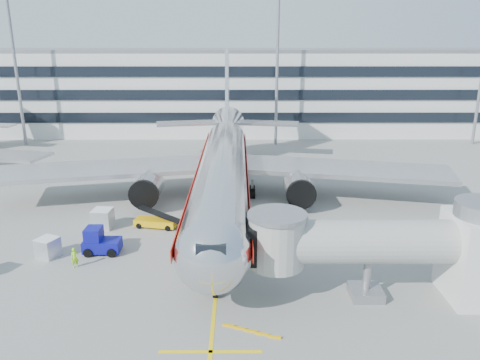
{
  "coord_description": "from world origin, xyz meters",
  "views": [
    {
      "loc": [
        1.63,
        -36.96,
        17.24
      ],
      "look_at": [
        1.77,
        7.18,
        4.0
      ],
      "focal_mm": 35.0,
      "sensor_mm": 36.0,
      "label": 1
    }
  ],
  "objects_px": {
    "belt_loader": "(156,222)",
    "baggage_tug": "(100,242)",
    "cargo_container_front": "(48,247)",
    "cargo_container_right": "(103,219)",
    "ramp_worker": "(75,258)",
    "main_jet": "(223,166)"
  },
  "relations": [
    {
      "from": "baggage_tug",
      "to": "main_jet",
      "type": "bearing_deg",
      "value": 51.41
    },
    {
      "from": "main_jet",
      "to": "belt_loader",
      "type": "xyz_separation_m",
      "value": [
        -6.31,
        -6.95,
        -3.66
      ]
    },
    {
      "from": "belt_loader",
      "to": "ramp_worker",
      "type": "height_order",
      "value": "belt_loader"
    },
    {
      "from": "belt_loader",
      "to": "main_jet",
      "type": "bearing_deg",
      "value": 47.76
    },
    {
      "from": "baggage_tug",
      "to": "cargo_container_right",
      "type": "bearing_deg",
      "value": 102.98
    },
    {
      "from": "main_jet",
      "to": "cargo_container_front",
      "type": "bearing_deg",
      "value": -136.83
    },
    {
      "from": "baggage_tug",
      "to": "belt_loader",
      "type": "bearing_deg",
      "value": 56.48
    },
    {
      "from": "cargo_container_right",
      "to": "ramp_worker",
      "type": "bearing_deg",
      "value": -89.7
    },
    {
      "from": "belt_loader",
      "to": "ramp_worker",
      "type": "distance_m",
      "value": 9.65
    },
    {
      "from": "cargo_container_front",
      "to": "cargo_container_right",
      "type": "bearing_deg",
      "value": 65.35
    },
    {
      "from": "ramp_worker",
      "to": "belt_loader",
      "type": "bearing_deg",
      "value": 35.92
    },
    {
      "from": "baggage_tug",
      "to": "ramp_worker",
      "type": "relative_size",
      "value": 1.86
    },
    {
      "from": "belt_loader",
      "to": "cargo_container_right",
      "type": "bearing_deg",
      "value": -178.25
    },
    {
      "from": "baggage_tug",
      "to": "cargo_container_right",
      "type": "relative_size",
      "value": 1.6
    },
    {
      "from": "main_jet",
      "to": "ramp_worker",
      "type": "height_order",
      "value": "main_jet"
    },
    {
      "from": "main_jet",
      "to": "belt_loader",
      "type": "height_order",
      "value": "main_jet"
    },
    {
      "from": "belt_loader",
      "to": "cargo_container_front",
      "type": "bearing_deg",
      "value": -141.11
    },
    {
      "from": "belt_loader",
      "to": "baggage_tug",
      "type": "distance_m",
      "value": 6.78
    },
    {
      "from": "main_jet",
      "to": "cargo_container_front",
      "type": "relative_size",
      "value": 25.2
    },
    {
      "from": "belt_loader",
      "to": "cargo_container_front",
      "type": "distance_m",
      "value": 10.07
    },
    {
      "from": "baggage_tug",
      "to": "cargo_container_right",
      "type": "height_order",
      "value": "baggage_tug"
    },
    {
      "from": "baggage_tug",
      "to": "cargo_container_right",
      "type": "distance_m",
      "value": 5.64
    }
  ]
}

